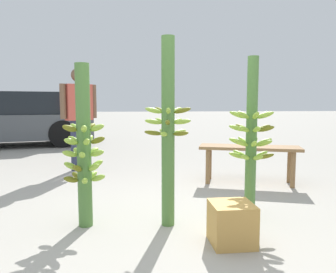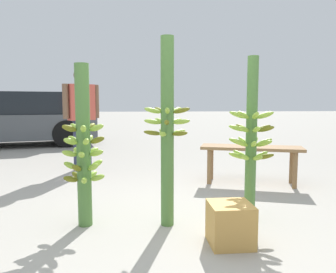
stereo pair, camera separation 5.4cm
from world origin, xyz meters
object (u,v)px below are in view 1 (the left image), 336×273
banana_stalk_center (168,131)px  banana_stalk_right (251,138)px  vendor_person (79,110)px  market_bench (249,152)px  produce_crate (232,224)px  banana_stalk_left (84,148)px  parked_car (13,120)px

banana_stalk_center → banana_stalk_right: banana_stalk_center is taller
banana_stalk_right → vendor_person: 3.20m
market_bench → produce_crate: bearing=-95.8°
banana_stalk_right → vendor_person: vendor_person is taller
banana_stalk_right → vendor_person: bearing=127.7°
banana_stalk_left → market_bench: 2.44m
produce_crate → banana_stalk_right: bearing=57.2°
banana_stalk_left → banana_stalk_right: 1.53m
banana_stalk_left → vendor_person: bearing=99.5°
banana_stalk_left → banana_stalk_center: bearing=-4.8°
banana_stalk_right → vendor_person: (-1.95, 2.53, 0.22)m
banana_stalk_right → parked_car: bearing=125.0°
banana_stalk_left → market_bench: (2.01, 1.35, -0.27)m
banana_stalk_right → produce_crate: 0.88m
banana_stalk_right → produce_crate: banana_stalk_right is taller
banana_stalk_center → produce_crate: banana_stalk_center is taller
vendor_person → market_bench: 2.77m
banana_stalk_left → banana_stalk_right: bearing=0.5°
market_bench → produce_crate: market_bench is taller
banana_stalk_center → vendor_person: 2.85m
produce_crate → vendor_person: bearing=117.8°
banana_stalk_center → banana_stalk_left: bearing=175.2°
banana_stalk_left → produce_crate: (1.18, -0.52, -0.54)m
parked_car → market_bench: bearing=-147.8°
parked_car → banana_stalk_right: bearing=-158.1°
market_bench → vendor_person: bearing=172.0°
banana_stalk_left → banana_stalk_center: (0.74, -0.06, 0.15)m
vendor_person → market_bench: vendor_person is taller
banana_stalk_center → banana_stalk_right: bearing=5.4°
market_bench → produce_crate: 2.06m
market_bench → banana_stalk_left: bearing=-128.1°
banana_stalk_center → banana_stalk_right: 0.80m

